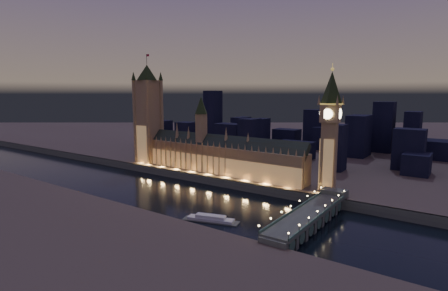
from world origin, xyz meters
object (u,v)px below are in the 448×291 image
Objects in this scene: westminster_bridge at (311,216)px; victoria_tower at (148,109)px; elizabeth_tower at (330,121)px; river_boat at (211,219)px; palace_of_westminster at (216,155)px.

victoria_tower is at bearing 164.10° from westminster_bridge.
victoria_tower is 247.27m from westminster_bridge.
westminster_bridge is at bearing -80.04° from elizabeth_tower.
victoria_tower is at bearing 149.38° from river_boat.
elizabeth_tower is (218.00, -0.00, -4.06)m from victoria_tower.
elizabeth_tower is 0.93× the size of westminster_bridge.
palace_of_westminster reaches higher than westminster_bridge.
elizabeth_tower is at bearing 64.19° from river_boat.
westminster_bridge is (129.79, -65.18, -20.39)m from palace_of_westminster.
westminster_bridge reaches higher than river_boat.
palace_of_westminster is at bearing -179.91° from elizabeth_tower.
palace_of_westminster is at bearing -0.11° from victoria_tower.
westminster_bridge is at bearing 30.22° from river_boat.
elizabeth_tower is 2.55× the size of river_boat.
elizabeth_tower is 129.14m from river_boat.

